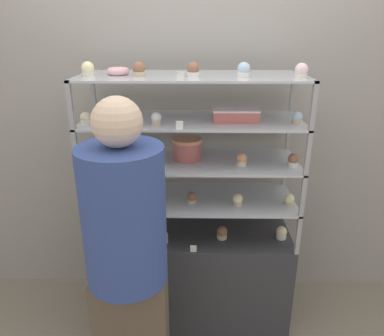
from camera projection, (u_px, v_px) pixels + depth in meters
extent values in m
plane|color=gray|center=(192.00, 313.00, 2.61)|extent=(20.00, 20.00, 0.00)
cube|color=gray|center=(193.00, 118.00, 2.49)|extent=(8.00, 0.05, 2.60)
cube|color=#333338|center=(192.00, 275.00, 2.49)|extent=(1.24, 0.46, 0.65)
cube|color=#99999E|center=(104.00, 199.00, 2.54)|extent=(0.02, 0.02, 0.25)
cube|color=#99999E|center=(282.00, 201.00, 2.53)|extent=(0.02, 0.02, 0.25)
cube|color=#99999E|center=(85.00, 234.00, 2.13)|extent=(0.02, 0.02, 0.25)
cube|color=#99999E|center=(298.00, 235.00, 2.12)|extent=(0.02, 0.02, 0.25)
cube|color=#B7BCC6|center=(192.00, 199.00, 2.29)|extent=(1.24, 0.46, 0.01)
cube|color=#99999E|center=(100.00, 166.00, 2.45)|extent=(0.02, 0.02, 0.25)
cube|color=#99999E|center=(285.00, 167.00, 2.44)|extent=(0.02, 0.02, 0.25)
cube|color=#99999E|center=(81.00, 195.00, 2.04)|extent=(0.02, 0.02, 0.25)
cube|color=#99999E|center=(303.00, 196.00, 2.03)|extent=(0.02, 0.02, 0.25)
cube|color=#B7BCC6|center=(192.00, 161.00, 2.20)|extent=(1.24, 0.46, 0.01)
cube|color=#99999E|center=(97.00, 130.00, 2.36)|extent=(0.02, 0.02, 0.25)
cube|color=#99999E|center=(289.00, 130.00, 2.35)|extent=(0.02, 0.02, 0.25)
cube|color=#99999E|center=(76.00, 152.00, 1.95)|extent=(0.02, 0.02, 0.25)
cube|color=#99999E|center=(308.00, 153.00, 1.94)|extent=(0.02, 0.02, 0.25)
cube|color=#B7BCC6|center=(192.00, 120.00, 2.11)|extent=(1.24, 0.46, 0.01)
cube|color=#99999E|center=(93.00, 91.00, 2.27)|extent=(0.02, 0.02, 0.25)
cube|color=#99999E|center=(293.00, 91.00, 2.26)|extent=(0.02, 0.02, 0.25)
cube|color=#99999E|center=(70.00, 106.00, 1.86)|extent=(0.02, 0.02, 0.25)
cube|color=#99999E|center=(314.00, 106.00, 1.85)|extent=(0.02, 0.02, 0.25)
cube|color=#B7BCC6|center=(192.00, 76.00, 2.02)|extent=(1.24, 0.46, 0.01)
cylinder|color=#C66660|center=(187.00, 150.00, 2.20)|extent=(0.17, 0.17, 0.11)
cylinder|color=#E5996B|center=(187.00, 140.00, 2.18)|extent=(0.17, 0.17, 0.02)
cube|color=#C66660|center=(236.00, 116.00, 2.06)|extent=(0.25, 0.12, 0.06)
cube|color=silver|center=(236.00, 110.00, 2.05)|extent=(0.25, 0.13, 0.01)
cylinder|color=beige|center=(102.00, 239.00, 2.28)|extent=(0.06, 0.06, 0.03)
sphere|color=#F4EAB2|center=(102.00, 234.00, 2.27)|extent=(0.06, 0.06, 0.06)
cylinder|color=white|center=(163.00, 240.00, 2.27)|extent=(0.06, 0.06, 0.03)
sphere|color=silver|center=(163.00, 235.00, 2.25)|extent=(0.06, 0.06, 0.06)
cylinder|color=#CCB28C|center=(222.00, 236.00, 2.31)|extent=(0.06, 0.06, 0.03)
sphere|color=#8C5B42|center=(222.00, 231.00, 2.30)|extent=(0.06, 0.06, 0.06)
cylinder|color=white|center=(281.00, 236.00, 2.31)|extent=(0.06, 0.06, 0.03)
sphere|color=#F4EAB2|center=(282.00, 231.00, 2.30)|extent=(0.06, 0.06, 0.06)
cube|color=white|center=(193.00, 249.00, 2.17)|extent=(0.04, 0.00, 0.04)
cylinder|color=#CCB28C|center=(98.00, 199.00, 2.25)|extent=(0.06, 0.06, 0.02)
sphere|color=#8C5B42|center=(97.00, 195.00, 2.24)|extent=(0.06, 0.06, 0.06)
cylinder|color=beige|center=(143.00, 205.00, 2.17)|extent=(0.06, 0.06, 0.02)
sphere|color=#8C5B42|center=(143.00, 201.00, 2.16)|extent=(0.06, 0.06, 0.06)
cylinder|color=#CCB28C|center=(191.00, 201.00, 2.22)|extent=(0.06, 0.06, 0.02)
sphere|color=#8C5B42|center=(191.00, 197.00, 2.21)|extent=(0.06, 0.06, 0.06)
cylinder|color=#CCB28C|center=(238.00, 203.00, 2.20)|extent=(0.06, 0.06, 0.02)
sphere|color=#F4EAB2|center=(238.00, 199.00, 2.19)|extent=(0.06, 0.06, 0.06)
cylinder|color=#CCB28C|center=(289.00, 203.00, 2.20)|extent=(0.06, 0.06, 0.02)
sphere|color=#F4EAB2|center=(289.00, 199.00, 2.19)|extent=(0.06, 0.06, 0.06)
cube|color=white|center=(137.00, 211.00, 2.08)|extent=(0.04, 0.00, 0.04)
cylinder|color=#CCB28C|center=(93.00, 161.00, 2.14)|extent=(0.06, 0.06, 0.03)
sphere|color=silver|center=(92.00, 156.00, 2.13)|extent=(0.06, 0.06, 0.06)
cylinder|color=beige|center=(143.00, 161.00, 2.15)|extent=(0.06, 0.06, 0.03)
sphere|color=silver|center=(143.00, 156.00, 2.14)|extent=(0.06, 0.06, 0.06)
cylinder|color=beige|center=(241.00, 163.00, 2.11)|extent=(0.06, 0.06, 0.03)
sphere|color=#E5996B|center=(242.00, 158.00, 2.10)|extent=(0.06, 0.06, 0.06)
cylinder|color=white|center=(293.00, 164.00, 2.10)|extent=(0.06, 0.06, 0.03)
sphere|color=#8C5B42|center=(293.00, 159.00, 2.09)|extent=(0.06, 0.06, 0.06)
cube|color=white|center=(162.00, 170.00, 1.99)|extent=(0.04, 0.00, 0.04)
cylinder|color=white|center=(86.00, 122.00, 2.00)|extent=(0.05, 0.05, 0.02)
sphere|color=#F4EAB2|center=(85.00, 117.00, 1.99)|extent=(0.05, 0.05, 0.05)
cylinder|color=#CCB28C|center=(156.00, 122.00, 2.00)|extent=(0.05, 0.05, 0.02)
sphere|color=white|center=(156.00, 117.00, 1.99)|extent=(0.05, 0.05, 0.05)
cylinder|color=#CCB28C|center=(297.00, 122.00, 2.01)|extent=(0.05, 0.05, 0.02)
sphere|color=silver|center=(297.00, 117.00, 2.00)|extent=(0.05, 0.05, 0.05)
cube|color=white|center=(180.00, 125.00, 1.90)|extent=(0.04, 0.00, 0.04)
cylinder|color=beige|center=(88.00, 74.00, 1.97)|extent=(0.06, 0.06, 0.02)
sphere|color=#F4EAB2|center=(88.00, 68.00, 1.96)|extent=(0.07, 0.07, 0.07)
cylinder|color=#CCB28C|center=(139.00, 74.00, 1.96)|extent=(0.06, 0.06, 0.02)
sphere|color=#8C5B42|center=(139.00, 68.00, 1.95)|extent=(0.07, 0.07, 0.07)
cylinder|color=white|center=(193.00, 74.00, 1.95)|extent=(0.06, 0.06, 0.02)
sphere|color=#8C5B42|center=(193.00, 68.00, 1.93)|extent=(0.07, 0.07, 0.07)
cylinder|color=white|center=(244.00, 74.00, 1.94)|extent=(0.06, 0.06, 0.02)
sphere|color=silver|center=(244.00, 68.00, 1.93)|extent=(0.07, 0.07, 0.07)
cylinder|color=beige|center=(301.00, 76.00, 1.90)|extent=(0.06, 0.06, 0.02)
sphere|color=silver|center=(302.00, 69.00, 1.89)|extent=(0.07, 0.07, 0.07)
cube|color=white|center=(180.00, 76.00, 1.81)|extent=(0.04, 0.00, 0.04)
torus|color=#EFB2BC|center=(118.00, 71.00, 2.02)|extent=(0.12, 0.12, 0.04)
cylinder|color=#33478C|center=(124.00, 217.00, 1.67)|extent=(0.38, 0.38, 0.66)
sphere|color=beige|center=(117.00, 122.00, 1.52)|extent=(0.21, 0.21, 0.21)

